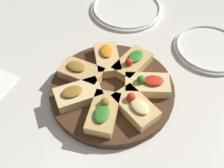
{
  "coord_description": "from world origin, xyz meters",
  "views": [
    {
      "loc": [
        0.29,
        -0.31,
        0.57
      ],
      "look_at": [
        0.0,
        0.0,
        0.04
      ],
      "focal_mm": 42.0,
      "sensor_mm": 36.0,
      "label": 1
    }
  ],
  "objects": [
    {
      "name": "focaccia_slice_1",
      "position": [
        0.07,
        0.06,
        0.04
      ],
      "size": [
        0.13,
        0.12,
        0.05
      ],
      "color": "#E5C689",
      "rests_on": "serving_board"
    },
    {
      "name": "focaccia_slice_2",
      "position": [
        -0.01,
        0.09,
        0.04
      ],
      "size": [
        0.07,
        0.12,
        0.05
      ],
      "color": "tan",
      "rests_on": "serving_board"
    },
    {
      "name": "focaccia_slice_6",
      "position": [
        0.05,
        -0.08,
        0.04
      ],
      "size": [
        0.11,
        0.13,
        0.05
      ],
      "color": "tan",
      "rests_on": "serving_board"
    },
    {
      "name": "focaccia_slice_3",
      "position": [
        -0.07,
        0.06,
        0.04
      ],
      "size": [
        0.13,
        0.12,
        0.04
      ],
      "color": "#DBB775",
      "rests_on": "serving_board"
    },
    {
      "name": "plate_left",
      "position": [
        -0.22,
        0.31,
        0.01
      ],
      "size": [
        0.25,
        0.25,
        0.02
      ],
      "color": "white",
      "rests_on": "ground_plane"
    },
    {
      "name": "focaccia_slice_4",
      "position": [
        -0.09,
        -0.03,
        0.04
      ],
      "size": [
        0.13,
        0.1,
        0.04
      ],
      "color": "tan",
      "rests_on": "serving_board"
    },
    {
      "name": "focaccia_slice_5",
      "position": [
        -0.04,
        -0.08,
        0.04
      ],
      "size": [
        0.11,
        0.13,
        0.04
      ],
      "color": "#E5C689",
      "rests_on": "serving_board"
    },
    {
      "name": "focaccia_slice_0",
      "position": [
        0.09,
        -0.01,
        0.04
      ],
      "size": [
        0.12,
        0.08,
        0.05
      ],
      "color": "#DBB775",
      "rests_on": "serving_board"
    },
    {
      "name": "serving_board",
      "position": [
        0.0,
        0.0,
        0.01
      ],
      "size": [
        0.33,
        0.33,
        0.02
      ],
      "primitive_type": "cylinder",
      "color": "#422819",
      "rests_on": "ground_plane"
    },
    {
      "name": "ground_plane",
      "position": [
        0.0,
        0.0,
        0.0
      ],
      "size": [
        3.0,
        3.0,
        0.0
      ],
      "primitive_type": "plane",
      "color": "silver"
    },
    {
      "name": "plate_right",
      "position": [
        0.11,
        0.33,
        0.01
      ],
      "size": [
        0.22,
        0.22,
        0.02
      ],
      "color": "white",
      "rests_on": "ground_plane"
    }
  ]
}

